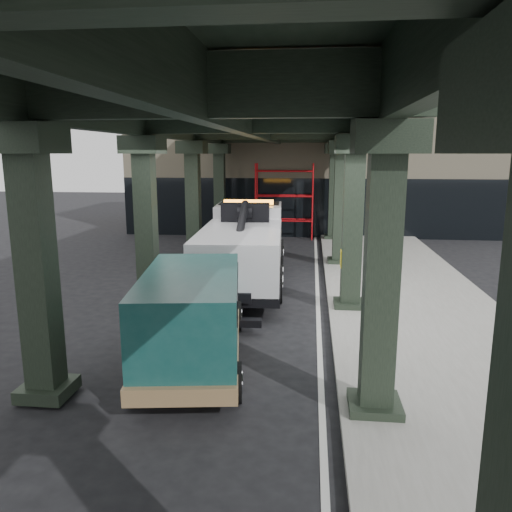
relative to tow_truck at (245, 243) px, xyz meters
The scene contains 8 objects.
ground 5.16m from the tow_truck, 80.12° to the right, with size 90.00×90.00×0.00m, color black.
sidewalk 6.23m from the tow_truck, 28.36° to the right, with size 5.00×40.00×0.15m, color gray.
lane_stripe 4.11m from the tow_truck, 48.55° to the right, with size 0.12×38.00×0.01m, color silver.
viaduct 4.99m from the tow_truck, 81.12° to the right, with size 7.40×32.00×6.40m.
building 15.59m from the tow_truck, 79.31° to the left, with size 22.00×10.00×8.00m, color #C6B793.
scaffolding 9.82m from the tow_truck, 85.01° to the left, with size 3.08×0.88×4.00m.
tow_truck is the anchor object (origin of this frame).
towed_van 7.13m from the tow_truck, 91.41° to the right, with size 2.70×5.43×2.11m.
Camera 1 is at (1.42, -12.15, 4.50)m, focal length 35.00 mm.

